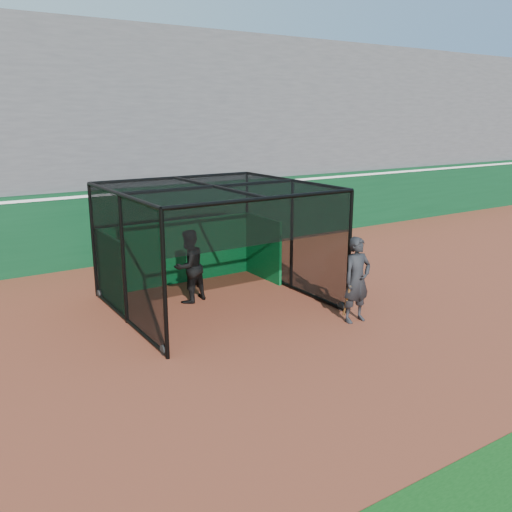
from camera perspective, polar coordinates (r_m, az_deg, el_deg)
ground at (r=12.02m, az=0.68°, el=-9.25°), size 120.00×120.00×0.00m
outfield_wall at (r=19.01m, az=-13.62°, el=3.35°), size 50.00×0.50×2.50m
grandstand at (r=22.28m, az=-17.47°, el=12.95°), size 50.00×7.85×8.95m
batting_cage at (r=14.05m, az=-4.33°, el=0.96°), size 5.00×4.87×3.12m
batter at (r=14.46m, az=-7.08°, el=-1.08°), size 1.14×1.01×1.96m
on_deck_player at (r=13.18m, az=10.58°, el=-2.49°), size 0.77×0.51×2.09m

